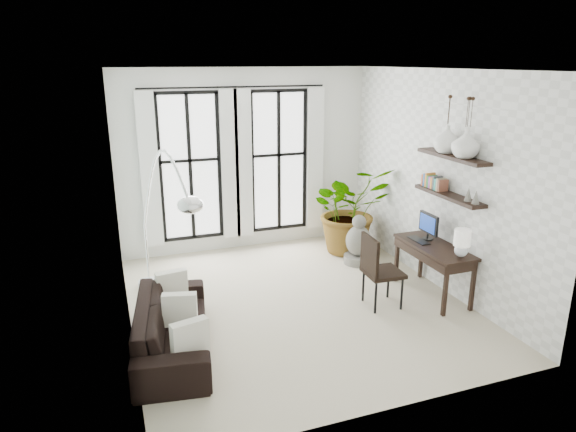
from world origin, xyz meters
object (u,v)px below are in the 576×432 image
desk_chair (377,267)px  buddha (358,243)px  plant (349,209)px  arc_lamp (162,186)px  sofa (172,326)px  desk (436,250)px

desk_chair → buddha: (0.50, 1.51, -0.24)m
plant → arc_lamp: 3.70m
sofa → arc_lamp: 1.76m
desk → desk_chair: bearing=178.6°
plant → desk: 2.14m
desk → arc_lamp: size_ratio=0.58×
arc_lamp → desk: bearing=-12.9°
desk_chair → buddha: bearing=74.6°
desk_chair → buddha: 1.61m
desk → desk_chair: (-0.93, 0.02, -0.13)m
desk → arc_lamp: 3.88m
sofa → buddha: (3.32, 1.67, 0.05)m
desk_chair → arc_lamp: (-2.72, 0.81, 1.17)m
plant → desk: plant is taller
arc_lamp → buddha: (3.22, 0.70, -1.41)m
desk → buddha: size_ratio=1.54×
plant → desk: size_ratio=1.20×
plant → arc_lamp: (-3.33, -1.29, 0.98)m
sofa → plant: size_ratio=1.32×
sofa → arc_lamp: (0.10, 0.97, 1.46)m
sofa → desk_chair: 2.84m
desk → desk_chair: size_ratio=1.26×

